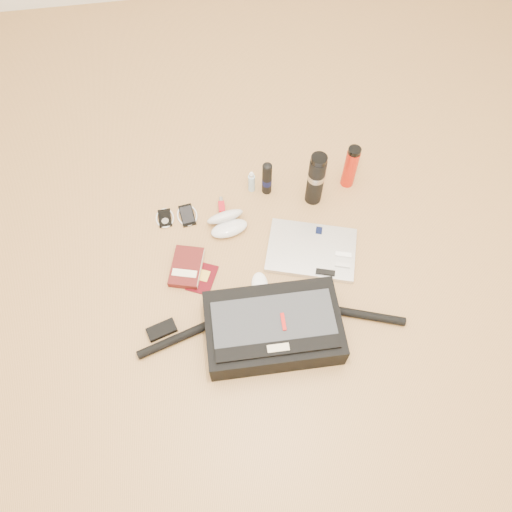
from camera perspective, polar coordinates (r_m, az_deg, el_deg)
name	(u,v)px	position (r m, az deg, el deg)	size (l,w,h in m)	color
ground	(268,284)	(2.06, 1.40, -3.21)	(4.00, 4.00, 0.00)	#A97C46
messenger_bag	(273,328)	(1.91, 1.90, -8.22)	(1.06, 0.33, 0.15)	black
laptop	(312,250)	(2.14, 6.39, 0.65)	(0.43, 0.36, 0.04)	silver
book	(187,267)	(2.10, -7.90, -1.28)	(0.17, 0.21, 0.03)	#491110
passport	(202,278)	(2.08, -6.17, -2.50)	(0.15, 0.17, 0.01)	#48040B
mouse	(260,285)	(2.04, 0.43, -3.30)	(0.08, 0.12, 0.04)	white
sunglasses_case	(227,223)	(2.17, -3.31, 3.82)	(0.19, 0.17, 0.10)	silver
ipod	(165,218)	(2.25, -10.37, 4.27)	(0.08, 0.10, 0.01)	black
phone	(187,215)	(2.25, -7.87, 4.65)	(0.10, 0.12, 0.01)	black
inhaler	(222,207)	(2.25, -3.94, 5.63)	(0.03, 0.10, 0.03)	#AE141E
spray_bottle	(252,182)	(2.28, -0.51, 8.42)	(0.04, 0.04, 0.12)	#9FC1D6
aerosol_can	(267,178)	(2.24, 1.26, 8.88)	(0.05, 0.05, 0.19)	black
thermos_black	(316,179)	(2.19, 6.86, 8.73)	(0.08, 0.08, 0.28)	black
thermos_red	(351,167)	(2.29, 10.75, 9.98)	(0.07, 0.07, 0.23)	red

